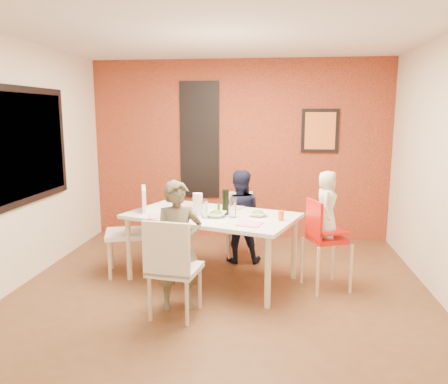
# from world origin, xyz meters

# --- Properties ---
(ground) EXTENTS (4.50, 4.50, 0.00)m
(ground) POSITION_xyz_m (0.00, 0.00, 0.00)
(ground) COLOR brown
(ground) RESTS_ON ground
(ceiling) EXTENTS (4.50, 4.50, 0.02)m
(ceiling) POSITION_xyz_m (0.00, 0.00, 2.70)
(ceiling) COLOR silver
(ceiling) RESTS_ON wall_back
(wall_back) EXTENTS (4.50, 0.02, 2.70)m
(wall_back) POSITION_xyz_m (0.00, 2.25, 1.35)
(wall_back) COLOR #EFE3C5
(wall_back) RESTS_ON ground
(wall_front) EXTENTS (4.50, 0.02, 2.70)m
(wall_front) POSITION_xyz_m (0.00, -2.25, 1.35)
(wall_front) COLOR #EFE3C5
(wall_front) RESTS_ON ground
(wall_left) EXTENTS (0.02, 4.50, 2.70)m
(wall_left) POSITION_xyz_m (-2.25, 0.00, 1.35)
(wall_left) COLOR #EFE3C5
(wall_left) RESTS_ON ground
(brick_accent_wall) EXTENTS (4.50, 0.02, 2.70)m
(brick_accent_wall) POSITION_xyz_m (0.00, 2.23, 1.35)
(brick_accent_wall) COLOR maroon
(brick_accent_wall) RESTS_ON ground
(picture_window_frame) EXTENTS (0.05, 1.70, 1.30)m
(picture_window_frame) POSITION_xyz_m (-2.22, 0.20, 1.55)
(picture_window_frame) COLOR black
(picture_window_frame) RESTS_ON wall_left
(picture_window_pane) EXTENTS (0.02, 1.55, 1.15)m
(picture_window_pane) POSITION_xyz_m (-2.21, 0.20, 1.55)
(picture_window_pane) COLOR black
(picture_window_pane) RESTS_ON wall_left
(glassblock_strip) EXTENTS (0.55, 0.03, 1.70)m
(glassblock_strip) POSITION_xyz_m (-0.60, 2.21, 1.50)
(glassblock_strip) COLOR silver
(glassblock_strip) RESTS_ON wall_back
(glassblock_surround) EXTENTS (0.60, 0.03, 1.76)m
(glassblock_surround) POSITION_xyz_m (-0.60, 2.21, 1.50)
(glassblock_surround) COLOR black
(glassblock_surround) RESTS_ON wall_back
(art_print_frame) EXTENTS (0.54, 0.03, 0.64)m
(art_print_frame) POSITION_xyz_m (1.20, 2.21, 1.65)
(art_print_frame) COLOR black
(art_print_frame) RESTS_ON wall_back
(art_print_canvas) EXTENTS (0.44, 0.01, 0.54)m
(art_print_canvas) POSITION_xyz_m (1.20, 2.19, 1.65)
(art_print_canvas) COLOR orange
(art_print_canvas) RESTS_ON wall_back
(dining_table) EXTENTS (2.10, 1.60, 0.78)m
(dining_table) POSITION_xyz_m (-0.15, 0.39, 0.71)
(dining_table) COLOR white
(dining_table) RESTS_ON ground
(chair_near) EXTENTS (0.51, 0.51, 0.96)m
(chair_near) POSITION_xyz_m (-0.38, -0.64, 0.54)
(chair_near) COLOR beige
(chair_near) RESTS_ON ground
(chair_far) EXTENTS (0.48, 0.48, 0.86)m
(chair_far) POSITION_xyz_m (0.09, 1.29, 0.48)
(chair_far) COLOR white
(chair_far) RESTS_ON ground
(chair_left) EXTENTS (0.60, 0.60, 1.04)m
(chair_left) POSITION_xyz_m (-1.10, 0.49, 0.58)
(chair_left) COLOR silver
(chair_left) RESTS_ON ground
(high_chair) EXTENTS (0.54, 0.54, 1.00)m
(high_chair) POSITION_xyz_m (1.09, 0.26, 0.60)
(high_chair) COLOR red
(high_chair) RESTS_ON ground
(child_near) EXTENTS (0.54, 0.45, 1.27)m
(child_near) POSITION_xyz_m (-0.36, -0.40, 0.64)
(child_near) COLOR brown
(child_near) RESTS_ON ground
(child_far) EXTENTS (0.62, 0.50, 1.20)m
(child_far) POSITION_xyz_m (0.11, 1.05, 0.60)
(child_far) COLOR black
(child_far) RESTS_ON ground
(toddler) EXTENTS (0.29, 0.39, 0.72)m
(toddler) POSITION_xyz_m (1.11, 0.27, 0.95)
(toddler) COLOR white
(toddler) RESTS_ON high_chair
(plate_near_left) EXTENTS (0.25, 0.25, 0.01)m
(plate_near_left) POSITION_xyz_m (-0.72, 0.17, 0.78)
(plate_near_left) COLOR white
(plate_near_left) RESTS_ON dining_table
(plate_far_mid) EXTENTS (0.28, 0.28, 0.01)m
(plate_far_mid) POSITION_xyz_m (0.06, 0.73, 0.78)
(plate_far_mid) COLOR white
(plate_far_mid) RESTS_ON dining_table
(plate_near_right) EXTENTS (0.28, 0.28, 0.01)m
(plate_near_right) POSITION_xyz_m (0.31, -0.04, 0.78)
(plate_near_right) COLOR white
(plate_near_right) RESTS_ON dining_table
(plate_far_left) EXTENTS (0.27, 0.27, 0.01)m
(plate_far_left) POSITION_xyz_m (-0.56, 0.84, 0.78)
(plate_far_left) COLOR white
(plate_far_left) RESTS_ON dining_table
(salad_bowl_a) EXTENTS (0.26, 0.26, 0.06)m
(salad_bowl_a) POSITION_xyz_m (-0.09, 0.26, 0.81)
(salad_bowl_a) COLOR white
(salad_bowl_a) RESTS_ON dining_table
(salad_bowl_b) EXTENTS (0.24, 0.24, 0.05)m
(salad_bowl_b) POSITION_xyz_m (0.38, 0.35, 0.80)
(salad_bowl_b) COLOR white
(salad_bowl_b) RESTS_ON dining_table
(wine_bottle) EXTENTS (0.08, 0.08, 0.29)m
(wine_bottle) POSITION_xyz_m (0.01, 0.39, 0.92)
(wine_bottle) COLOR black
(wine_bottle) RESTS_ON dining_table
(wine_glass_a) EXTENTS (0.07, 0.07, 0.20)m
(wine_glass_a) POSITION_xyz_m (-0.20, 0.20, 0.87)
(wine_glass_a) COLOR silver
(wine_glass_a) RESTS_ON dining_table
(wine_glass_b) EXTENTS (0.08, 0.08, 0.22)m
(wine_glass_b) POSITION_xyz_m (0.10, 0.27, 0.89)
(wine_glass_b) COLOR white
(wine_glass_b) RESTS_ON dining_table
(paper_towel_roll) EXTENTS (0.11, 0.11, 0.25)m
(paper_towel_roll) POSITION_xyz_m (-0.30, 0.33, 0.90)
(paper_towel_roll) COLOR silver
(paper_towel_roll) RESTS_ON dining_table
(condiment_red) EXTENTS (0.03, 0.03, 0.13)m
(condiment_red) POSITION_xyz_m (-0.01, 0.38, 0.84)
(condiment_red) COLOR red
(condiment_red) RESTS_ON dining_table
(condiment_green) EXTENTS (0.03, 0.03, 0.13)m
(condiment_green) POSITION_xyz_m (-0.07, 0.35, 0.84)
(condiment_green) COLOR #346D24
(condiment_green) RESTS_ON dining_table
(condiment_brown) EXTENTS (0.03, 0.03, 0.13)m
(condiment_brown) POSITION_xyz_m (0.00, 0.41, 0.84)
(condiment_brown) COLOR brown
(condiment_brown) RESTS_ON dining_table
(sippy_cup) EXTENTS (0.06, 0.06, 0.11)m
(sippy_cup) POSITION_xyz_m (0.63, 0.18, 0.83)
(sippy_cup) COLOR orange
(sippy_cup) RESTS_ON dining_table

